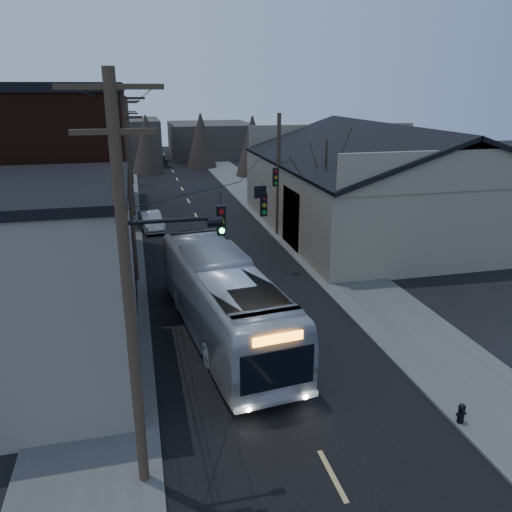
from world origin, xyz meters
The scene contains 14 objects.
road_surface centered at (0.00, 30.00, 0.01)m, with size 9.00×110.00×0.02m, color black.
sidewalk_left centered at (-6.50, 30.00, 0.06)m, with size 4.00×110.00×0.12m, color #474744.
sidewalk_right centered at (6.50, 30.00, 0.06)m, with size 4.00×110.00×0.12m, color #474744.
building_clapboard centered at (-9.00, 9.00, 3.50)m, with size 8.00×8.00×7.00m, color #6F675C.
building_brick centered at (-10.00, 20.00, 5.00)m, with size 10.00×12.00×10.00m, color black.
building_left_far centered at (-9.50, 36.00, 3.50)m, with size 9.00×14.00×7.00m, color #2F2B25.
warehouse centered at (13.00, 25.00, 2.70)m, with size 16.16×20.60×7.73m.
building_far_left centered at (-6.00, 65.00, 3.00)m, with size 10.00×12.00×6.00m, color #2F2B25.
building_far_right centered at (7.00, 70.00, 2.50)m, with size 12.00×14.00×5.00m, color #2F2B25.
bare_tree centered at (6.50, 20.00, 3.60)m, with size 0.40×0.40×7.20m, color black.
utility_lines centered at (-3.11, 24.14, 4.95)m, with size 11.24×45.28×10.50m.
bus centered at (-1.46, 10.81, 1.70)m, with size 2.86×12.21×3.40m, color #B5BAC2.
parked_car centered at (-3.76, 28.60, 0.67)m, with size 1.43×4.09×1.35m, color #979A9E.
fire_hydrant centered at (4.70, 3.08, 0.48)m, with size 0.31×0.23×0.67m.
Camera 1 is at (-4.61, -8.20, 10.08)m, focal length 35.00 mm.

